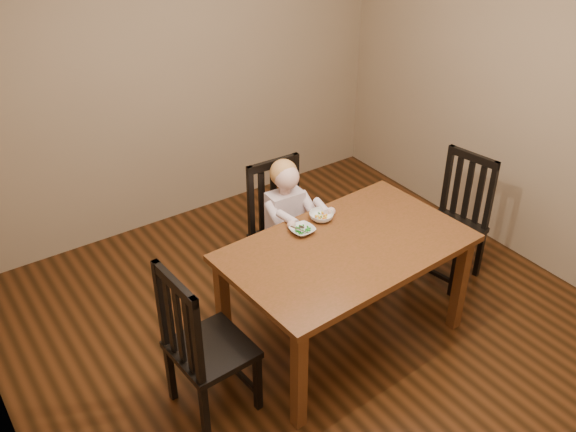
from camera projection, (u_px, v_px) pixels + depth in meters
room at (319, 165)px, 3.87m from camera, size 4.01×4.01×2.71m
dining_table at (347, 257)px, 4.18m from camera, size 1.64×1.04×0.79m
chair_child at (283, 231)px, 4.80m from camera, size 0.47×0.45×1.04m
chair_left at (203, 346)px, 3.75m from camera, size 0.47×0.49×1.07m
chair_right at (455, 221)px, 4.94m from camera, size 0.49×0.51×1.02m
toddler at (286, 217)px, 4.68m from camera, size 0.37×0.45×0.60m
bowl_peas at (302, 230)px, 4.24m from camera, size 0.16×0.16×0.04m
bowl_veg at (321, 216)px, 4.38m from camera, size 0.19×0.19×0.05m
fork at (299, 231)px, 4.19m from camera, size 0.09×0.09×0.04m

